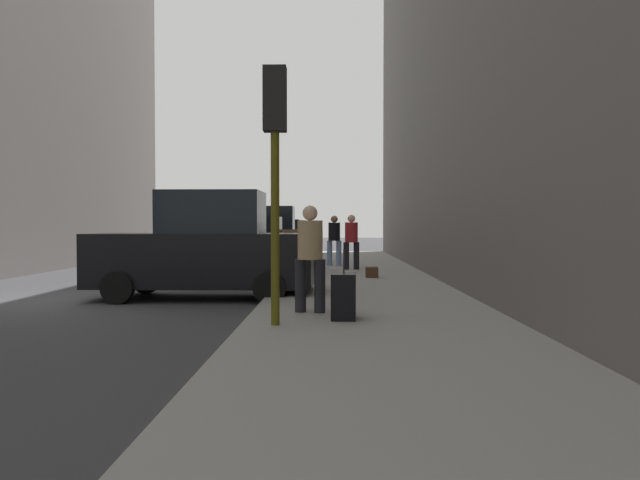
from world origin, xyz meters
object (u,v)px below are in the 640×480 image
at_px(parked_red_hatchback, 285,237).
at_px(traffic_light, 275,138).
at_px(rolling_suitcase, 344,296).
at_px(duffel_bag, 372,272).
at_px(fire_hydrant, 301,263).
at_px(parked_black_suv, 205,249).
at_px(parked_bronze_suv, 263,238).
at_px(parked_dark_green_sedan, 292,235).
at_px(parked_blue_sedan, 243,248).
at_px(pedestrian_in_jeans, 334,238).
at_px(parked_gray_coupe, 276,239).
at_px(pedestrian_in_tan_coat, 310,253).
at_px(pedestrian_in_red_jacket, 351,239).

xyz_separation_m(parked_red_hatchback, traffic_light, (1.85, -27.06, 1.91)).
xyz_separation_m(rolling_suitcase, duffel_bag, (0.89, 7.30, -0.20)).
bearing_deg(fire_hydrant, parked_red_hatchback, 95.47).
distance_m(parked_black_suv, parked_red_hatchback, 22.76).
xyz_separation_m(parked_bronze_suv, parked_dark_green_sedan, (0.00, 17.29, -0.18)).
bearing_deg(duffel_bag, fire_hydrant, 168.93).
bearing_deg(parked_blue_sedan, pedestrian_in_jeans, 45.90).
bearing_deg(parked_red_hatchback, parked_gray_coupe, -90.00).
relative_size(parked_gray_coupe, duffel_bag, 9.69).
bearing_deg(parked_blue_sedan, parked_black_suv, -90.00).
relative_size(parked_red_hatchback, pedestrian_in_tan_coat, 2.46).
relative_size(parked_black_suv, parked_bronze_suv, 1.00).
xyz_separation_m(parked_bronze_suv, pedestrian_in_jeans, (2.74, -2.60, 0.07)).
xyz_separation_m(fire_hydrant, pedestrian_in_tan_coat, (0.50, -7.00, 0.61)).
xyz_separation_m(traffic_light, duffel_bag, (1.86, 7.87, -2.47)).
xyz_separation_m(parked_black_suv, pedestrian_in_red_jacket, (3.27, 6.47, 0.07)).
xyz_separation_m(parked_black_suv, duffel_bag, (3.71, 3.56, -0.74)).
xyz_separation_m(pedestrian_in_jeans, duffel_bag, (0.98, -4.80, -0.81)).
xyz_separation_m(parked_blue_sedan, parked_dark_green_sedan, (-0.00, 22.72, 0.00)).
relative_size(fire_hydrant, pedestrian_in_jeans, 0.41).
distance_m(parked_black_suv, parked_gray_coupe, 16.78).
xyz_separation_m(pedestrian_in_jeans, rolling_suitcase, (0.09, -12.10, -0.61)).
relative_size(parked_bronze_suv, pedestrian_in_tan_coat, 2.70).
distance_m(parked_blue_sedan, pedestrian_in_jeans, 3.94).
height_order(fire_hydrant, pedestrian_in_tan_coat, pedestrian_in_tan_coat).
bearing_deg(pedestrian_in_tan_coat, parked_dark_green_sedan, 94.20).
bearing_deg(duffel_bag, parked_black_suv, -136.18).
xyz_separation_m(parked_black_suv, rolling_suitcase, (2.82, -3.74, -0.54)).
bearing_deg(parked_dark_green_sedan, rolling_suitcase, -84.95).
distance_m(pedestrian_in_tan_coat, duffel_bag, 6.82).
height_order(parked_bronze_suv, pedestrian_in_jeans, parked_bronze_suv).
xyz_separation_m(pedestrian_in_red_jacket, duffel_bag, (0.45, -2.91, -0.81)).
bearing_deg(parked_bronze_suv, parked_gray_coupe, 90.00).
height_order(pedestrian_in_jeans, rolling_suitcase, pedestrian_in_jeans).
relative_size(parked_red_hatchback, rolling_suitcase, 4.05).
bearing_deg(parked_dark_green_sedan, parked_gray_coupe, -90.00).
bearing_deg(fire_hydrant, parked_dark_green_sedan, 94.24).
bearing_deg(parked_black_suv, pedestrian_in_jeans, 71.87).
bearing_deg(duffel_bag, parked_blue_sedan, 152.01).
height_order(parked_red_hatchback, pedestrian_in_tan_coat, pedestrian_in_tan_coat).
bearing_deg(parked_black_suv, pedestrian_in_tan_coat, -53.08).
relative_size(pedestrian_in_tan_coat, rolling_suitcase, 1.64).
bearing_deg(duffel_bag, parked_red_hatchback, 100.95).
distance_m(parked_blue_sedan, fire_hydrant, 2.44).
bearing_deg(pedestrian_in_jeans, parked_bronze_suv, 136.44).
relative_size(pedestrian_in_jeans, duffel_bag, 3.89).
height_order(parked_dark_green_sedan, pedestrian_in_red_jacket, pedestrian_in_red_jacket).
bearing_deg(pedestrian_in_jeans, fire_hydrant, -101.93).
height_order(parked_blue_sedan, rolling_suitcase, parked_blue_sedan).
bearing_deg(fire_hydrant, parked_blue_sedan, 138.43).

